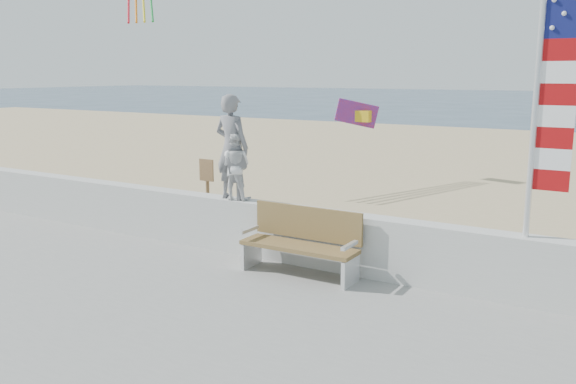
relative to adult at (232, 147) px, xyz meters
name	(u,v)px	position (x,y,z in m)	size (l,w,h in m)	color
ground	(207,311)	(1.00, -2.00, -1.95)	(220.00, 220.00, 0.00)	#2A3F55
sand	(424,195)	(1.00, 7.00, -1.91)	(90.00, 40.00, 0.08)	tan
seawall	(284,233)	(1.00, 0.00, -1.32)	(30.00, 0.35, 0.90)	beige
adult	(232,147)	(0.00, 0.00, 0.00)	(0.63, 0.42, 1.74)	slate
child	(235,166)	(0.06, 0.00, -0.31)	(0.54, 0.42, 1.12)	white
bench	(302,241)	(1.59, -0.45, -1.26)	(1.80, 0.57, 1.00)	olive
flag	(548,86)	(4.78, 0.00, 1.04)	(0.50, 0.08, 3.50)	silver
parafoil_kite	(358,114)	(1.03, 2.68, 0.43)	(0.84, 0.59, 0.58)	red
sign	(207,190)	(-1.30, 0.96, -1.00)	(0.32, 0.07, 1.46)	olive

